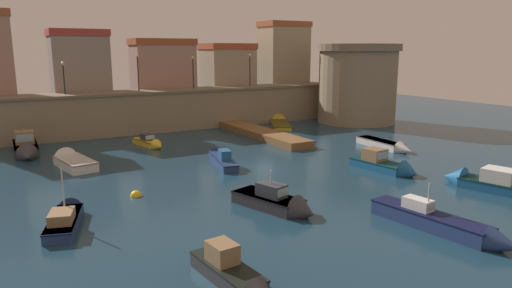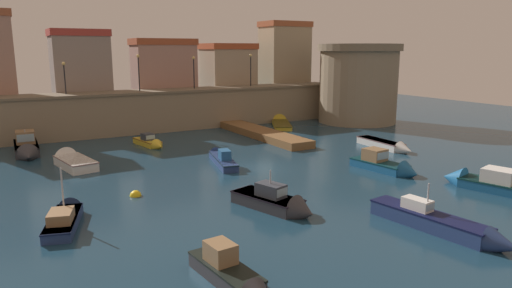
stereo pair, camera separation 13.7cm
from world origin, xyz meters
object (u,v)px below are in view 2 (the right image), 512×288
(moored_boat_8, at_px, (280,123))
(moored_boat_9, at_px, (71,161))
(moored_boat_2, at_px, (485,182))
(moored_boat_5, at_px, (278,203))
(quay_lamp_1, at_px, (139,67))
(quay_lamp_0, at_px, (64,72))
(moored_boat_0, at_px, (387,165))
(fortress_tower, at_px, (358,83))
(moored_boat_4, at_px, (221,157))
(moored_boat_1, at_px, (388,145))
(mooring_buoy_0, at_px, (136,196))
(quay_lamp_3, at_px, (251,65))
(moored_boat_10, at_px, (443,224))
(moored_boat_12, at_px, (233,275))
(moored_boat_7, at_px, (66,215))
(moored_boat_6, at_px, (151,142))
(quay_lamp_2, at_px, (194,67))
(moored_boat_3, at_px, (27,148))

(moored_boat_8, bearing_deg, moored_boat_9, 137.08)
(moored_boat_2, xyz_separation_m, moored_boat_5, (-13.14, 2.99, -0.01))
(quay_lamp_1, height_order, moored_boat_9, quay_lamp_1)
(quay_lamp_0, distance_m, moored_boat_0, 30.89)
(fortress_tower, xyz_separation_m, moored_boat_4, (-22.59, -10.11, -4.24))
(fortress_tower, xyz_separation_m, moored_boat_1, (-8.05, -13.01, -4.25))
(quay_lamp_0, relative_size, mooring_buoy_0, 4.54)
(quay_lamp_1, distance_m, quay_lamp_3, 13.12)
(quay_lamp_3, relative_size, moored_boat_4, 0.55)
(quay_lamp_0, relative_size, quay_lamp_1, 0.82)
(fortress_tower, height_order, moored_boat_10, fortress_tower)
(quay_lamp_1, xyz_separation_m, moored_boat_12, (-6.24, -33.70, -6.26))
(moored_boat_7, bearing_deg, fortress_tower, -46.54)
(moored_boat_1, relative_size, moored_boat_5, 1.16)
(fortress_tower, xyz_separation_m, moored_boat_2, (-11.42, -24.47, -4.14))
(quay_lamp_0, bearing_deg, quay_lamp_3, -0.00)
(quay_lamp_0, relative_size, moored_boat_9, 0.54)
(moored_boat_5, xyz_separation_m, moored_boat_6, (-0.94, 19.78, -0.09))
(quay_lamp_2, xyz_separation_m, moored_boat_8, (9.04, -3.47, -6.32))
(quay_lamp_2, distance_m, moored_boat_8, 11.57)
(moored_boat_3, relative_size, moored_boat_10, 0.92)
(moored_boat_5, height_order, moored_boat_9, moored_boat_5)
(moored_boat_2, distance_m, moored_boat_8, 27.36)
(moored_boat_3, bearing_deg, moored_boat_6, 80.76)
(moored_boat_6, bearing_deg, moored_boat_4, 9.34)
(quay_lamp_1, bearing_deg, mooring_buoy_0, -106.80)
(moored_boat_1, xyz_separation_m, moored_boat_7, (-26.60, -4.70, 0.01))
(moored_boat_4, bearing_deg, moored_boat_12, 169.00)
(fortress_tower, relative_size, moored_boat_0, 1.78)
(moored_boat_9, distance_m, mooring_buoy_0, 9.88)
(moored_boat_1, distance_m, moored_boat_7, 27.01)
(moored_boat_5, relative_size, moored_boat_9, 0.95)
(moored_boat_0, bearing_deg, moored_boat_6, -151.45)
(moored_boat_1, bearing_deg, quay_lamp_0, -126.89)
(moored_boat_8, bearing_deg, moored_boat_10, -171.31)
(moored_boat_6, bearing_deg, mooring_buoy_0, -30.15)
(moored_boat_10, xyz_separation_m, moored_boat_12, (-10.78, 0.42, -0.01))
(moored_boat_8, distance_m, moored_boat_9, 25.18)
(quay_lamp_0, height_order, moored_boat_6, quay_lamp_0)
(quay_lamp_1, xyz_separation_m, moored_boat_8, (15.09, -3.47, -6.45))
(moored_boat_6, bearing_deg, moored_boat_7, -39.53)
(moored_boat_0, distance_m, moored_boat_12, 18.93)
(quay_lamp_0, bearing_deg, moored_boat_7, -98.26)
(mooring_buoy_0, bearing_deg, quay_lamp_1, 73.20)
(moored_boat_3, xyz_separation_m, moored_boat_10, (15.80, -27.99, -0.12))
(moored_boat_4, bearing_deg, moored_boat_7, 135.14)
(moored_boat_0, distance_m, moored_boat_7, 21.06)
(fortress_tower, xyz_separation_m, quay_lamp_0, (-31.17, 6.25, 1.71))
(moored_boat_6, bearing_deg, moored_boat_5, -7.05)
(quay_lamp_2, bearing_deg, mooring_buoy_0, -120.26)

